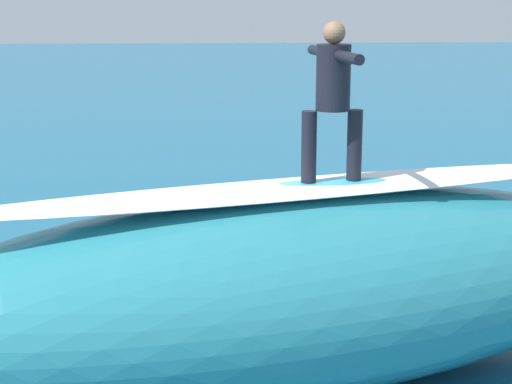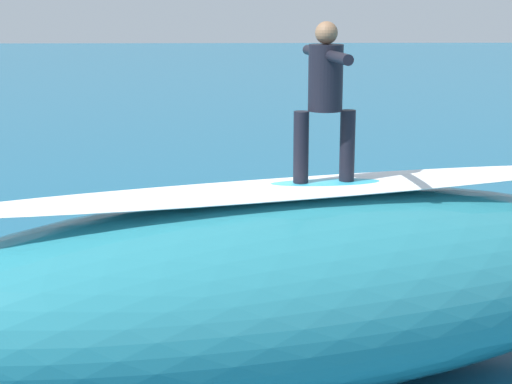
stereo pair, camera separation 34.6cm
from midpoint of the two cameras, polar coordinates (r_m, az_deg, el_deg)
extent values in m
plane|color=#196084|center=(10.72, -1.15, -7.68)|extent=(120.00, 120.00, 0.00)
ellipsoid|color=teal|center=(8.30, 3.52, -6.75)|extent=(8.57, 4.74, 1.99)
ellipsoid|color=white|center=(8.00, 3.62, 0.23)|extent=(6.92, 2.81, 0.08)
ellipsoid|color=#33B2D1|center=(8.13, 5.87, 0.42)|extent=(1.88, 0.78, 0.09)
cylinder|color=black|center=(7.99, 4.35, 3.07)|extent=(0.15, 0.15, 0.69)
cylinder|color=black|center=(8.12, 7.49, 3.16)|extent=(0.15, 0.15, 0.69)
cylinder|color=black|center=(7.96, 6.05, 7.78)|extent=(0.38, 0.38, 0.62)
sphere|color=#936B4C|center=(7.93, 6.12, 10.80)|extent=(0.21, 0.21, 0.21)
cylinder|color=black|center=(7.52, 7.06, 9.11)|extent=(0.19, 0.57, 0.10)
cylinder|color=black|center=(8.37, 5.21, 9.57)|extent=(0.19, 0.57, 0.10)
ellipsoid|color=yellow|center=(12.84, -2.17, -3.87)|extent=(1.45, 2.28, 0.10)
cylinder|color=black|center=(12.78, -2.18, -3.01)|extent=(0.65, 0.90, 0.30)
sphere|color=tan|center=(13.22, -3.16, -2.19)|extent=(0.21, 0.21, 0.21)
cylinder|color=black|center=(12.17, -0.20, -4.26)|extent=(0.44, 0.70, 0.14)
cylinder|color=black|center=(12.09, -0.95, -4.37)|extent=(0.44, 0.70, 0.14)
ellipsoid|color=white|center=(10.21, -5.94, -8.57)|extent=(0.94, 0.87, 0.09)
ellipsoid|color=white|center=(11.55, 12.54, -5.98)|extent=(1.46, 1.46, 0.17)
camera|label=1|loc=(0.17, -89.04, 0.23)|focal=58.38mm
camera|label=2|loc=(0.17, 90.96, -0.23)|focal=58.38mm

